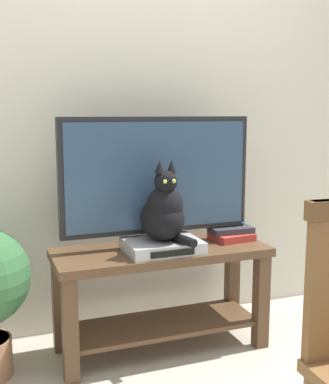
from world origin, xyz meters
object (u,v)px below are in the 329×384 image
Objects in this scene: tv_stand at (161,281)px; tv at (157,179)px; book_stack at (231,234)px; media_box at (162,246)px; cat at (164,212)px.

tv_stand is 0.54m from tv.
book_stack is (0.43, -0.03, -0.32)m from tv.
tv is (0.00, 0.06, 0.54)m from tv_stand.
tv is at bearing 83.00° from media_box.
tv_stand is 2.73× the size of cat.
tv reaches higher than book_stack.
cat is at bearing -95.72° from tv.
book_stack reaches higher than media_box.
tv_stand is at bearing 79.67° from cat.
cat is at bearing -166.38° from book_stack.
book_stack is at bearing 4.41° from tv_stand.
cat reaches higher than tv_stand.
media_box is (-0.01, -0.12, -0.33)m from tv.
tv is 0.35m from media_box.
media_box is at bearing -97.00° from tv.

